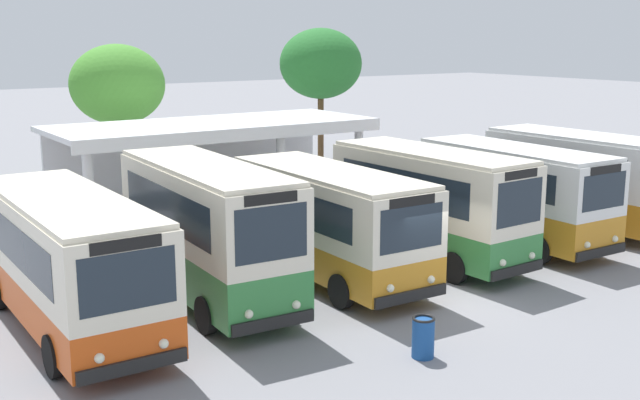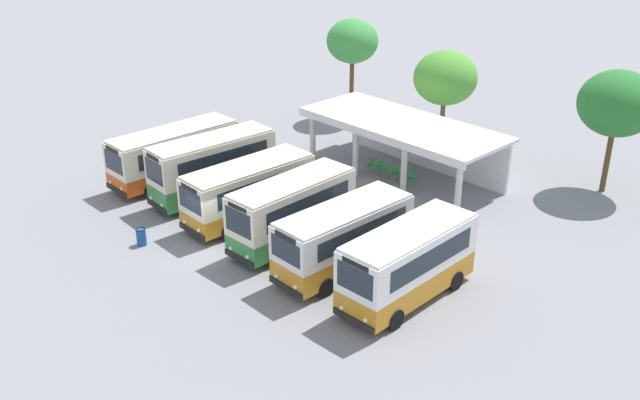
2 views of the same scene
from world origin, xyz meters
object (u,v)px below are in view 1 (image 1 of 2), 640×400
Objects in this scene: city_bus_fifth_blue at (513,191)px; waiting_chair_end_by_column at (186,202)px; city_bus_fourth_amber at (430,200)px; city_bus_nearest_orange at (69,257)px; waiting_chair_middle_seat at (216,199)px; city_bus_second_in_row at (207,226)px; waiting_chair_far_end_seat at (257,193)px; waiting_chair_fifth_seat at (243,195)px; city_bus_middle_cream at (329,219)px; waiting_chair_fourth_seat at (230,197)px; city_bus_far_end_green at (579,177)px; waiting_chair_second_from_end at (200,200)px; litter_bin_apron at (423,337)px.

waiting_chair_end_by_column is (-7.22, 9.69, -1.25)m from city_bus_fifth_blue.
city_bus_fifth_blue is at bearing -0.71° from city_bus_fourth_amber.
city_bus_nearest_orange is 12.62m from waiting_chair_middle_seat.
city_bus_nearest_orange is 3.60m from city_bus_second_in_row.
waiting_chair_far_end_seat is (-4.08, 9.75, -1.25)m from city_bus_fifth_blue.
waiting_chair_fifth_seat is at bearing 115.71° from city_bus_fifth_blue.
city_bus_middle_cream reaches higher than waiting_chair_far_end_seat.
waiting_chair_middle_seat is at bearing -172.36° from waiting_chair_fourth_seat.
waiting_chair_middle_seat is at bearing 48.08° from city_bus_nearest_orange.
city_bus_far_end_green is 14.03m from waiting_chair_second_from_end.
city_bus_nearest_orange is 13.58m from waiting_chair_fifth_seat.
waiting_chair_middle_seat is 1.00× the size of waiting_chair_far_end_seat.
waiting_chair_fifth_seat is 15.77m from litter_bin_apron.
waiting_chair_fifth_seat is 1.00× the size of waiting_chair_far_end_seat.
city_bus_second_in_row reaches higher than waiting_chair_far_end_seat.
city_bus_middle_cream reaches higher than waiting_chair_fifth_seat.
waiting_chair_fourth_seat is at bearing 118.75° from city_bus_fifth_blue.
city_bus_fifth_blue is at bearing -2.62° from city_bus_second_in_row.
litter_bin_apron is (-5.07, -5.53, -1.41)m from city_bus_fourth_amber.
waiting_chair_far_end_seat is 0.96× the size of litter_bin_apron.
city_bus_nearest_orange is 1.12× the size of city_bus_fifth_blue.
city_bus_fifth_blue reaches higher than waiting_chair_end_by_column.
city_bus_far_end_green is 8.11× the size of waiting_chair_second_from_end.
city_bus_second_in_row is at bearing 3.01° from city_bus_nearest_orange.
city_bus_fourth_amber reaches higher than waiting_chair_end_by_column.
litter_bin_apron is (-3.94, -15.27, -0.07)m from waiting_chair_fifth_seat.
waiting_chair_second_from_end is (7.76, 9.49, -1.23)m from city_bus_nearest_orange.
waiting_chair_middle_seat is at bearing 82.69° from city_bus_middle_cream.
city_bus_middle_cream is 9.57m from waiting_chair_end_by_column.
city_bus_fourth_amber reaches higher than waiting_chair_fifth_seat.
city_bus_nearest_orange is at bearing -127.22° from waiting_chair_end_by_column.
city_bus_nearest_orange is 8.23m from litter_bin_apron.
city_bus_fifth_blue reaches higher than waiting_chair_fifth_seat.
city_bus_nearest_orange is at bearing -131.92° from waiting_chair_middle_seat.
city_bus_second_in_row is at bearing -125.84° from waiting_chair_far_end_seat.
city_bus_far_end_green reaches higher than city_bus_middle_cream.
city_bus_fourth_amber is at bearing -72.86° from waiting_chair_second_from_end.
waiting_chair_end_by_column is 15.25m from litter_bin_apron.
city_bus_fifth_blue is 11.88m from waiting_chair_second_from_end.
waiting_chair_end_by_column is 1.00× the size of waiting_chair_fifth_seat.
waiting_chair_fourth_seat is at bearing 79.08° from city_bus_middle_cream.
city_bus_fifth_blue reaches higher than waiting_chair_middle_seat.
waiting_chair_second_from_end is at bearing 179.55° from waiting_chair_fifth_seat.
city_bus_middle_cream is 1.04× the size of city_bus_fifth_blue.
city_bus_fifth_blue reaches higher than waiting_chair_second_from_end.
city_bus_fifth_blue is at bearing -61.25° from waiting_chair_fourth_seat.
city_bus_second_in_row is at bearing -114.15° from waiting_chair_second_from_end.
city_bus_middle_cream is at bearing -97.31° from waiting_chair_middle_seat.
city_bus_nearest_orange reaches higher than city_bus_middle_cream.
waiting_chair_end_by_column is at bearing 110.65° from city_bus_fourth_amber.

